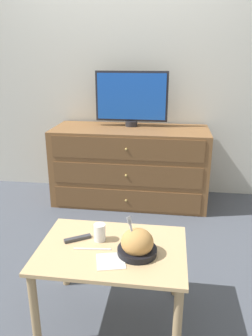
{
  "coord_description": "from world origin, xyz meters",
  "views": [
    {
      "loc": [
        0.48,
        -3.41,
        1.43
      ],
      "look_at": [
        0.22,
        -1.49,
        0.76
      ],
      "focal_mm": 35.0,
      "sensor_mm": 36.0,
      "label": 1
    }
  ],
  "objects": [
    {
      "name": "knife",
      "position": [
        0.1,
        -1.96,
        0.46
      ],
      "size": [
        0.2,
        0.03,
        0.01
      ],
      "color": "silver",
      "rests_on": "coffee_table"
    },
    {
      "name": "drink_cup",
      "position": [
        0.12,
        -1.86,
        0.5
      ],
      "size": [
        0.06,
        0.06,
        0.1
      ],
      "color": "beige",
      "rests_on": "coffee_table"
    },
    {
      "name": "takeout_bowl",
      "position": [
        0.34,
        -1.96,
        0.51
      ],
      "size": [
        0.2,
        0.2,
        0.2
      ],
      "color": "black",
      "rests_on": "coffee_table"
    },
    {
      "name": "coffee_table",
      "position": [
        0.2,
        -1.93,
        0.38
      ],
      "size": [
        0.78,
        0.55,
        0.46
      ],
      "color": "tan",
      "rests_on": "ground_plane"
    },
    {
      "name": "wall_back",
      "position": [
        0.0,
        0.03,
        1.3
      ],
      "size": [
        12.0,
        0.05,
        2.6
      ],
      "color": "silver",
      "rests_on": "ground_plane"
    },
    {
      "name": "tv",
      "position": [
        0.09,
        -0.21,
        1.03
      ],
      "size": [
        0.7,
        0.12,
        0.53
      ],
      "color": "#232328",
      "rests_on": "dresser"
    },
    {
      "name": "ground_plane",
      "position": [
        0.0,
        0.0,
        0.0
      ],
      "size": [
        12.0,
        12.0,
        0.0
      ],
      "primitive_type": "plane",
      "color": "#474C56"
    },
    {
      "name": "napkin",
      "position": [
        0.22,
        -2.05,
        0.46
      ],
      "size": [
        0.17,
        0.17,
        0.0
      ],
      "color": "silver",
      "rests_on": "coffee_table"
    },
    {
      "name": "dresser",
      "position": [
        0.1,
        -0.32,
        0.38
      ],
      "size": [
        1.51,
        0.6,
        0.75
      ],
      "color": "brown",
      "rests_on": "ground_plane"
    },
    {
      "name": "remote_control",
      "position": [
        0.0,
        -1.88,
        0.47
      ],
      "size": [
        0.14,
        0.1,
        0.02
      ],
      "color": "#38383D",
      "rests_on": "coffee_table"
    }
  ]
}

